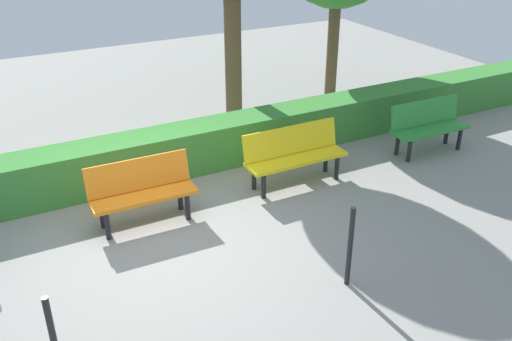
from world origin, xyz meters
name	(u,v)px	position (x,y,z in m)	size (l,w,h in m)	color
ground_plane	(159,242)	(0.00, 0.00, 0.00)	(19.85, 19.85, 0.00)	gray
bench_green	(428,124)	(-4.91, -0.55, 0.48)	(1.38, 0.49, 0.86)	#2D8C38
bench_yellow	(294,153)	(-2.34, -0.61, 0.48)	(1.57, 0.47, 0.86)	yellow
bench_orange	(142,189)	(0.00, -0.59, 0.48)	(1.38, 0.50, 0.86)	orange
hedge_row	(191,148)	(-1.13, -1.74, 0.36)	(15.85, 0.63, 0.72)	#387F33
railing_post_mid	(350,247)	(-1.61, 1.77, 0.50)	(0.06, 0.06, 1.00)	black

